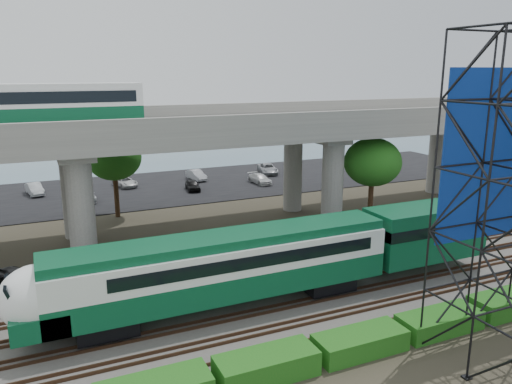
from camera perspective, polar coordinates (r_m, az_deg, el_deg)
name	(u,v)px	position (r m, az deg, el deg)	size (l,w,h in m)	color
ground	(299,317)	(28.56, 4.90, -14.05)	(140.00, 140.00, 0.00)	#474233
ballast_bed	(282,301)	(30.08, 3.02, -12.28)	(90.00, 12.00, 0.20)	slate
service_road	(230,254)	(37.24, -2.97, -7.11)	(90.00, 5.00, 0.08)	black
parking_lot	(157,188)	(58.88, -11.26, 0.48)	(90.00, 18.00, 0.08)	black
harbor_water	(124,158)	(80.10, -14.84, 3.76)	(140.00, 40.00, 0.03)	#496778
rail_tracks	(282,298)	(30.01, 3.03, -11.98)	(90.00, 9.52, 0.16)	#472D1E
commuter_train	(261,260)	(28.41, 0.58, -7.76)	(29.30, 3.06, 4.30)	black
overpass	(194,136)	(40.07, -7.05, 6.37)	(80.00, 12.00, 12.40)	#9E9B93
hedge_strip	(360,342)	(25.62, 11.83, -16.38)	(34.60, 1.80, 1.20)	#145915
trees	(147,172)	(39.72, -12.35, 2.22)	(40.94, 16.94, 7.69)	#382314
parked_cars	(163,182)	(58.66, -10.54, 1.11)	(37.12, 9.69, 1.28)	silver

